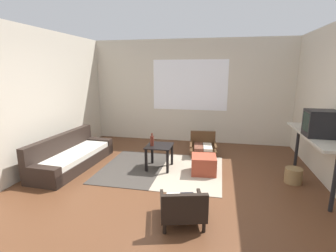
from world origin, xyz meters
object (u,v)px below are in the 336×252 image
Objects in this scene: glass_bottle at (152,141)px; coffee_table at (159,151)px; armchair_striped_foreground at (183,207)px; ottoman_orange at (204,165)px; clay_vase at (309,122)px; armchair_by_window at (203,145)px; wicker_basket at (293,176)px; couch at (71,157)px; crt_television at (321,124)px; console_shelf at (315,139)px.

coffee_table is at bearing 22.21° from glass_bottle.
armchair_striped_foreground is 1.67m from ottoman_orange.
clay_vase is at bearing 5.02° from coffee_table.
clay_vase is at bearing 5.88° from glass_bottle.
armchair_by_window is 2.20m from clay_vase.
coffee_table is 1.84× the size of wicker_basket.
armchair_striped_foreground reaches higher than wicker_basket.
couch reaches higher than ottoman_orange.
crt_television is (2.69, -0.33, 0.73)m from coffee_table.
console_shelf reaches higher than couch.
clay_vase is 1.11× the size of wicker_basket.
glass_bottle reaches higher than wicker_basket.
crt_television is at bearing -91.08° from console_shelf.
armchair_striped_foreground is at bearing -134.98° from clay_vase.
couch is 4.19m from wicker_basket.
wicker_basket is at bearing -2.56° from glass_bottle.
armchair_by_window is at bearing 94.92° from ottoman_orange.
armchair_striped_foreground is at bearing -144.41° from crt_television.
console_shelf is at bearing -2.14° from glass_bottle.
console_shelf is 6.59× the size of wicker_basket.
console_shelf is 4.19× the size of crt_television.
ottoman_orange is (0.15, 1.66, -0.06)m from armchair_striped_foreground.
clay_vase is (-0.00, 0.40, 0.21)m from console_shelf.
armchair_by_window is at bearing 148.70° from console_shelf.
armchair_by_window is 2.02m from wicker_basket.
couch is 6.38× the size of clay_vase.
wicker_basket is (1.55, -0.09, -0.04)m from ottoman_orange.
couch is 2.65m from ottoman_orange.
armchair_by_window is 2.24× the size of wicker_basket.
armchair_striped_foreground is 2.32m from wicker_basket.
console_shelf reaches higher than coffee_table.
coffee_table is (1.76, 0.27, 0.16)m from couch.
console_shelf reaches higher than armchair_striped_foreground.
glass_bottle reaches higher than couch.
crt_television is (4.45, -0.06, 0.89)m from couch.
coffee_table is 0.71× the size of armchair_striped_foreground.
crt_television reaches higher than coffee_table.
wicker_basket is (2.56, -0.11, -0.45)m from glass_bottle.
crt_television is at bearing -6.93° from coffee_table.
clay_vase is 1.00m from wicker_basket.
armchair_striped_foreground is 2.90m from clay_vase.
console_shelf is at bearing 88.92° from crt_television.
couch is at bearing -175.80° from ottoman_orange.
armchair_striped_foreground is 2.31× the size of clay_vase.
ottoman_orange reaches higher than wicker_basket.
armchair_by_window is 2.56× the size of glass_bottle.
ottoman_orange is 2.05m from crt_television.
coffee_table is 0.28× the size of console_shelf.
couch is 3.17× the size of armchair_by_window.
crt_television is 2.89m from glass_bottle.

